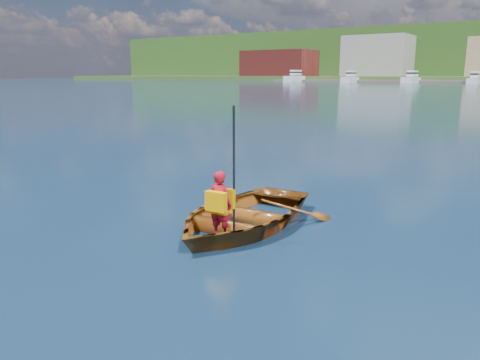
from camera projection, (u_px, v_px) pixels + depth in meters
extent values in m
plane|color=#0F1F3F|center=(273.00, 238.00, 7.44)|extent=(600.00, 600.00, 0.00)
imported|color=brown|center=(242.00, 215.00, 7.99)|extent=(2.57, 3.50, 0.70)
imported|color=#A40D1A|center=(220.00, 204.00, 7.07)|extent=(0.39, 0.27, 1.05)
cube|color=#E59F00|center=(216.00, 201.00, 6.95)|extent=(0.34, 0.11, 0.30)
cube|color=#E59F00|center=(225.00, 198.00, 7.15)|extent=(0.34, 0.09, 0.30)
cube|color=#E59F00|center=(220.00, 211.00, 7.09)|extent=(0.31, 0.23, 0.05)
cylinder|color=black|center=(234.00, 173.00, 7.01)|extent=(0.04, 0.04, 2.00)
cube|color=maroon|center=(279.00, 63.00, 188.63)|extent=(28.00, 16.00, 10.00)
cube|color=gray|center=(378.00, 56.00, 166.79)|extent=(22.00, 16.00, 14.00)
cube|color=silver|center=(294.00, 79.00, 162.31)|extent=(3.05, 10.88, 2.33)
cube|color=silver|center=(296.00, 73.00, 162.69)|extent=(2.13, 4.90, 1.80)
cube|color=black|center=(296.00, 72.00, 162.67)|extent=(2.19, 5.11, 0.50)
cube|color=silver|center=(350.00, 80.00, 151.61)|extent=(2.72, 9.73, 2.04)
cube|color=silver|center=(351.00, 73.00, 151.94)|extent=(1.91, 4.38, 1.80)
cube|color=black|center=(351.00, 73.00, 151.91)|extent=(1.96, 4.57, 0.50)
cube|color=silver|center=(411.00, 81.00, 141.31)|extent=(3.25, 11.62, 1.99)
cube|color=silver|center=(412.00, 73.00, 141.80)|extent=(2.28, 5.23, 1.80)
cube|color=black|center=(412.00, 73.00, 141.78)|extent=(2.34, 5.46, 0.50)
cube|color=silver|center=(474.00, 81.00, 132.08)|extent=(2.73, 9.76, 1.71)
cube|color=silver|center=(475.00, 74.00, 132.46)|extent=(1.91, 4.39, 1.80)
cube|color=black|center=(475.00, 74.00, 132.43)|extent=(1.97, 4.59, 0.50)
cylinder|color=#382314|center=(385.00, 50.00, 245.43)|extent=(0.80, 0.80, 2.97)
sphere|color=#23531E|center=(386.00, 42.00, 244.56)|extent=(5.55, 5.55, 5.55)
cylinder|color=#382314|center=(384.00, 59.00, 218.13)|extent=(0.80, 0.80, 3.68)
sphere|color=#23531E|center=(384.00, 48.00, 217.05)|extent=(6.88, 6.88, 6.88)
cylinder|color=#382314|center=(277.00, 63.00, 243.58)|extent=(0.80, 0.80, 3.05)
sphere|color=#23531E|center=(277.00, 55.00, 242.68)|extent=(5.69, 5.69, 5.69)
cylinder|color=#382314|center=(367.00, 42.00, 278.26)|extent=(0.80, 0.80, 3.62)
sphere|color=#23531E|center=(368.00, 34.00, 277.20)|extent=(6.76, 6.76, 6.76)
cylinder|color=#382314|center=(427.00, 64.00, 195.68)|extent=(0.80, 0.80, 3.55)
sphere|color=#23531E|center=(428.00, 52.00, 194.63)|extent=(6.62, 6.62, 6.62)
cylinder|color=#382314|center=(292.00, 61.00, 248.39)|extent=(0.80, 0.80, 2.49)
sphere|color=#23531E|center=(292.00, 54.00, 247.66)|extent=(4.64, 4.64, 4.64)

